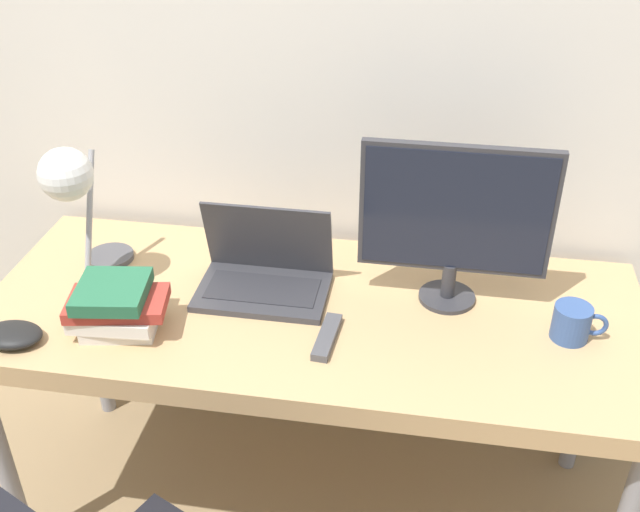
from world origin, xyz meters
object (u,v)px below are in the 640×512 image
at_px(desk_lamp, 71,185).
at_px(laptop, 265,274).
at_px(monitor, 456,217).
at_px(game_controller, 12,335).
at_px(book_stack, 117,307).
at_px(mug, 573,323).

bearing_deg(desk_lamp, laptop, 7.31).
xyz_separation_m(monitor, game_controller, (-1.03, -0.36, -0.22)).
relative_size(laptop, monitor, 0.72).
distance_m(book_stack, game_controller, 0.26).
distance_m(monitor, book_stack, 0.86).
relative_size(monitor, desk_lamp, 1.17).
bearing_deg(desk_lamp, book_stack, -47.49).
distance_m(laptop, game_controller, 0.64).
height_order(monitor, game_controller, monitor).
height_order(laptop, game_controller, laptop).
bearing_deg(monitor, desk_lamp, -174.24).
distance_m(monitor, game_controller, 1.11).
bearing_deg(monitor, book_stack, -161.89).
relative_size(monitor, game_controller, 3.17).
xyz_separation_m(monitor, book_stack, (-0.80, -0.26, -0.18)).
height_order(mug, game_controller, mug).
relative_size(desk_lamp, mug, 3.06).
height_order(desk_lamp, book_stack, desk_lamp).
relative_size(monitor, book_stack, 1.84).
height_order(desk_lamp, mug, desk_lamp).
relative_size(desk_lamp, game_controller, 2.70).
distance_m(laptop, mug, 0.79).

